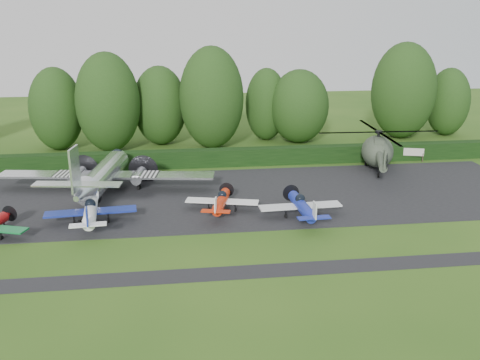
{
  "coord_description": "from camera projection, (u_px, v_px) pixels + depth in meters",
  "views": [
    {
      "loc": [
        -0.58,
        -38.9,
        17.09
      ],
      "look_at": [
        5.36,
        7.28,
        2.5
      ],
      "focal_mm": 40.0,
      "sensor_mm": 36.0,
      "label": 1
    }
  ],
  "objects": [
    {
      "name": "tree_7",
      "position": [
        299.0,
        106.0,
        72.39
      ],
      "size": [
        7.99,
        7.99,
        9.97
      ],
      "color": "black",
      "rests_on": "ground"
    },
    {
      "name": "tree_9",
      "position": [
        266.0,
        104.0,
        73.91
      ],
      "size": [
        5.79,
        5.79,
        9.99
      ],
      "color": "black",
      "rests_on": "ground"
    },
    {
      "name": "hedgerow",
      "position": [
        179.0,
        167.0,
        61.88
      ],
      "size": [
        90.0,
        1.6,
        2.0
      ],
      "primitive_type": "cube",
      "color": "black",
      "rests_on": "ground"
    },
    {
      "name": "ground",
      "position": [
        184.0,
        240.0,
        42.0
      ],
      "size": [
        160.0,
        160.0,
        0.0
      ],
      "primitive_type": "plane",
      "color": "#284E16",
      "rests_on": "ground"
    },
    {
      "name": "light_plane_white",
      "position": [
        90.0,
        212.0,
        44.66
      ],
      "size": [
        7.57,
        7.96,
        2.91
      ],
      "rotation": [
        0.0,
        0.0,
        -0.09
      ],
      "color": "white",
      "rests_on": "ground"
    },
    {
      "name": "transport_plane",
      "position": [
        103.0,
        175.0,
        52.17
      ],
      "size": [
        21.56,
        16.53,
        6.91
      ],
      "rotation": [
        0.0,
        0.0,
        0.15
      ],
      "color": "white",
      "rests_on": "ground"
    },
    {
      "name": "tree_4",
      "position": [
        448.0,
        102.0,
        76.81
      ],
      "size": [
        6.07,
        6.07,
        9.72
      ],
      "color": "black",
      "rests_on": "ground"
    },
    {
      "name": "taxiway_verge",
      "position": [
        187.0,
        276.0,
        36.32
      ],
      "size": [
        70.0,
        2.0,
        0.0
      ],
      "primitive_type": "cube",
      "color": "black",
      "rests_on": "ground"
    },
    {
      "name": "sign_board",
      "position": [
        411.0,
        153.0,
        63.93
      ],
      "size": [
        2.93,
        0.11,
        1.65
      ],
      "rotation": [
        0.0,
        0.0,
        0.31
      ],
      "color": "#3F3326",
      "rests_on": "ground"
    },
    {
      "name": "light_plane_orange",
      "position": [
        221.0,
        201.0,
        47.62
      ],
      "size": [
        6.55,
        6.89,
        2.52
      ],
      "rotation": [
        0.0,
        0.0,
        0.24
      ],
      "color": "red",
      "rests_on": "ground"
    },
    {
      "name": "tree_1",
      "position": [
        108.0,
        103.0,
        67.32
      ],
      "size": [
        8.07,
        8.07,
        12.61
      ],
      "color": "black",
      "rests_on": "ground"
    },
    {
      "name": "tree_3",
      "position": [
        403.0,
        91.0,
        74.65
      ],
      "size": [
        8.91,
        8.91,
        13.39
      ],
      "color": "black",
      "rests_on": "ground"
    },
    {
      "name": "light_plane_blue",
      "position": [
        302.0,
        206.0,
        46.13
      ],
      "size": [
        7.24,
        7.61,
        2.78
      ],
      "rotation": [
        0.0,
        0.0,
        -0.04
      ],
      "color": "#192796",
      "rests_on": "ground"
    },
    {
      "name": "tree_6",
      "position": [
        160.0,
        106.0,
        71.16
      ],
      "size": [
        7.12,
        7.12,
        10.55
      ],
      "color": "black",
      "rests_on": "ground"
    },
    {
      "name": "helicopter",
      "position": [
        378.0,
        149.0,
        60.58
      ],
      "size": [
        13.7,
        16.04,
        4.41
      ],
      "rotation": [
        0.0,
        0.0,
        0.3
      ],
      "color": "#353F30",
      "rests_on": "ground"
    },
    {
      "name": "tree_2",
      "position": [
        56.0,
        109.0,
        68.32
      ],
      "size": [
        6.75,
        6.75,
        10.67
      ],
      "color": "black",
      "rests_on": "ground"
    },
    {
      "name": "apron",
      "position": [
        181.0,
        198.0,
        51.46
      ],
      "size": [
        70.0,
        18.0,
        0.01
      ],
      "primitive_type": "cube",
      "color": "black",
      "rests_on": "ground"
    },
    {
      "name": "tree_0",
      "position": [
        212.0,
        98.0,
        68.92
      ],
      "size": [
        8.33,
        8.33,
        13.22
      ],
      "color": "black",
      "rests_on": "ground"
    }
  ]
}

